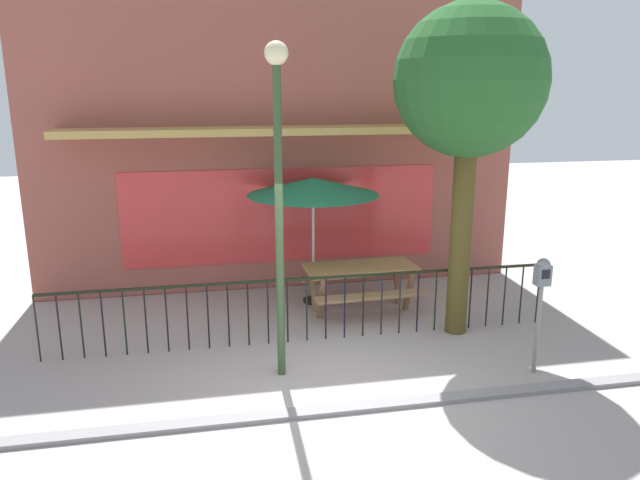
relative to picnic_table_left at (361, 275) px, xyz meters
name	(u,v)px	position (x,y,z in m)	size (l,w,h in m)	color
ground	(330,394)	(-1.08, -2.67, -0.61)	(40.00, 40.00, 0.00)	#A39995
pub_storefront	(280,125)	(-1.08, 1.70, 2.33)	(8.73, 1.30, 5.93)	brown
patio_fence_front	(307,298)	(-1.08, -1.03, 0.05)	(7.35, 0.04, 0.97)	black
picnic_table_left	(361,275)	(0.00, 0.00, 0.00)	(1.87, 1.45, 0.79)	#A77947
patio_umbrella	(313,187)	(-0.69, 0.54, 1.40)	(2.19, 2.19, 2.16)	black
parking_meter_near	(542,285)	(1.65, -2.60, 0.58)	(0.18, 0.17, 1.55)	gray
street_tree	(470,85)	(1.20, -1.13, 3.02)	(2.12, 2.12, 4.75)	#4C401B
street_lamp	(278,168)	(-1.58, -2.01, 2.07)	(0.28, 0.28, 4.13)	#314A2A
curb_edge	(337,412)	(-1.08, -3.07, -0.61)	(12.22, 0.20, 0.11)	gray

